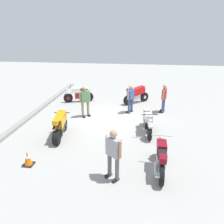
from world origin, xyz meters
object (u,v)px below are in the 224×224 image
Objects in this scene: person_in_red_shirt at (164,97)px; person_in_gray_shirt at (113,152)px; motorcycle_maroon_cruiser at (161,157)px; person_in_blue_shirt at (131,97)px; motorcycle_red_sportbike at (137,94)px; person_in_green_shirt at (85,100)px; traffic_cone at (28,158)px; motorcycle_silver_cruiser at (148,122)px; motorcycle_orange_sportbike at (60,124)px; motorcycle_cream_vintage at (79,95)px.

person_in_gray_shirt reaches higher than person_in_red_shirt.
person_in_blue_shirt reaches higher than motorcycle_maroon_cruiser.
person_in_blue_shirt is (-1.79, 0.31, 0.32)m from motorcycle_red_sportbike.
person_in_blue_shirt is 6.03m from person_in_gray_shirt.
person_in_green_shirt is 3.18× the size of traffic_cone.
person_in_green_shirt is (4.46, 3.72, 0.44)m from motorcycle_maroon_cruiser.
motorcycle_red_sportbike reaches higher than traffic_cone.
motorcycle_maroon_cruiser is 1.29× the size of person_in_red_shirt.
person_in_red_shirt is (1.26, -4.27, -0.05)m from person_in_green_shirt.
motorcycle_orange_sportbike is at bearing -82.14° from motorcycle_silver_cruiser.
motorcycle_orange_sportbike is at bearing -52.76° from person_in_green_shirt.
traffic_cone is (-6.03, 5.14, -0.65)m from person_in_red_shirt.
traffic_cone is at bearing 86.14° from person_in_blue_shirt.
person_in_gray_shirt reaches higher than motorcycle_red_sportbike.
motorcycle_silver_cruiser is at bearing 118.87° from motorcycle_cream_vintage.
person_in_red_shirt reaches higher than traffic_cone.
person_in_green_shirt is (-2.49, -1.09, 0.48)m from motorcycle_cream_vintage.
person_in_red_shirt is at bearing 64.57° from person_in_green_shirt.
motorcycle_orange_sportbike reaches higher than traffic_cone.
motorcycle_cream_vintage is 8.46m from motorcycle_maroon_cruiser.
person_in_red_shirt is at bearing -84.49° from motorcycle_red_sportbike.
person_in_gray_shirt reaches higher than motorcycle_silver_cruiser.
person_in_red_shirt is 3.05× the size of traffic_cone.
motorcycle_cream_vintage is 2.76m from person_in_green_shirt.
traffic_cone is at bearing -58.67° from person_in_gray_shirt.
motorcycle_cream_vintage is 1.17× the size of person_in_blue_shirt.
motorcycle_silver_cruiser is 3.94× the size of traffic_cone.
person_in_red_shirt is (3.79, -4.76, 0.32)m from motorcycle_orange_sportbike.
motorcycle_silver_cruiser is 2.99m from person_in_red_shirt.
person_in_red_shirt is (-1.47, -1.57, 0.32)m from motorcycle_red_sportbike.
person_in_gray_shirt is at bearing -96.02° from traffic_cone.
motorcycle_cream_vintage is at bearing 161.77° from person_in_green_shirt.
traffic_cone is (-3.22, 4.20, -0.26)m from motorcycle_silver_cruiser.
motorcycle_orange_sportbike is 1.15× the size of person_in_gray_shirt.
motorcycle_red_sportbike is 2.17m from person_in_red_shirt.
motorcycle_maroon_cruiser is 4.61m from traffic_cone.
traffic_cone is (-5.71, 3.26, -0.65)m from person_in_blue_shirt.
motorcycle_cream_vintage is at bearing 1.84° from person_in_red_shirt.
person_in_green_shirt is at bearing -119.30° from person_in_gray_shirt.
motorcycle_orange_sportbike is 4.63m from motorcycle_maroon_cruiser.
motorcycle_red_sportbike is 7.26m from motorcycle_maroon_cruiser.
traffic_cone is at bearing 95.40° from motorcycle_maroon_cruiser.
motorcycle_silver_cruiser is 1.29× the size of person_in_red_shirt.
person_in_blue_shirt is at bearing 15.36° from motorcycle_maroon_cruiser.
motorcycle_maroon_cruiser is 5.83m from person_in_green_shirt.
person_in_red_shirt is at bearing 148.37° from motorcycle_cream_vintage.
motorcycle_orange_sportbike is 5.06m from motorcycle_cream_vintage.
motorcycle_cream_vintage is at bearing -138.98° from motorcycle_silver_cruiser.
person_in_green_shirt is (-0.94, 2.39, 0.05)m from person_in_blue_shirt.
person_in_blue_shirt is 2.57m from person_in_green_shirt.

